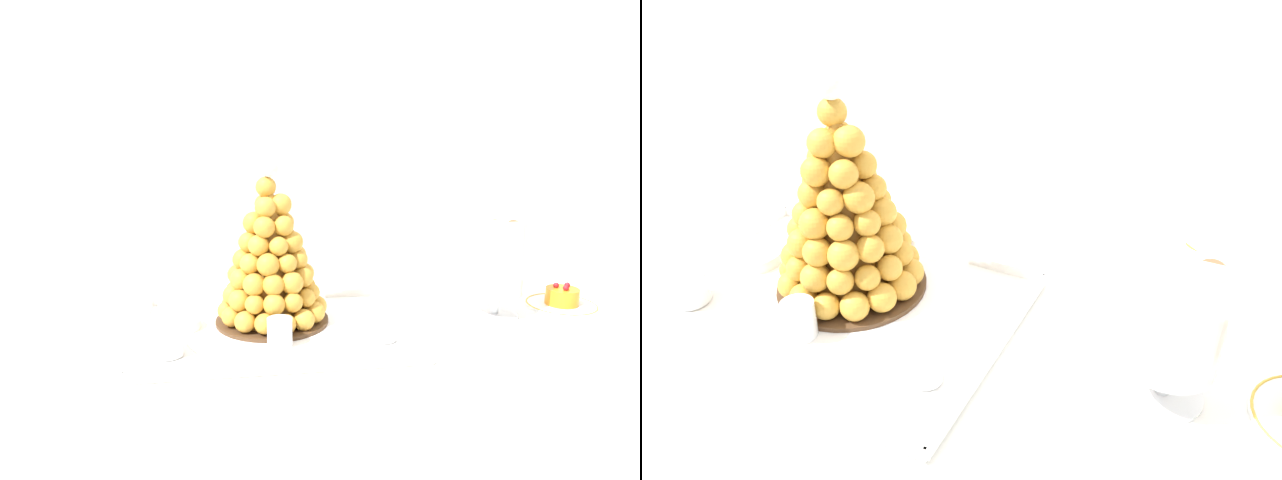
# 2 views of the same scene
# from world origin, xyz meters

# --- Properties ---
(buffet_table) EXTENTS (1.56, 0.82, 0.76)m
(buffet_table) POSITION_xyz_m (0.00, 0.00, 0.66)
(buffet_table) COLOR brown
(buffet_table) RESTS_ON ground_plane
(serving_tray) EXTENTS (0.58, 0.42, 0.02)m
(serving_tray) POSITION_xyz_m (-0.27, -0.01, 0.77)
(serving_tray) COLOR white
(serving_tray) RESTS_ON buffet_table
(croquembouche) EXTENTS (0.25, 0.25, 0.37)m
(croquembouche) POSITION_xyz_m (-0.28, 0.04, 0.91)
(croquembouche) COLOR #4C331E
(croquembouche) RESTS_ON serving_tray
(dessert_cup_left) EXTENTS (0.06, 0.06, 0.05)m
(dessert_cup_left) POSITION_xyz_m (-0.49, -0.12, 0.80)
(dessert_cup_left) COLOR silver
(dessert_cup_left) RESTS_ON serving_tray
(dessert_cup_mid_left) EXTENTS (0.05, 0.05, 0.06)m
(dessert_cup_mid_left) POSITION_xyz_m (-0.27, -0.10, 0.80)
(dessert_cup_mid_left) COLOR silver
(dessert_cup_mid_left) RESTS_ON serving_tray
(dessert_cup_centre) EXTENTS (0.05, 0.05, 0.05)m
(dessert_cup_centre) POSITION_xyz_m (-0.05, -0.10, 0.79)
(dessert_cup_centre) COLOR silver
(dessert_cup_centre) RESTS_ON serving_tray
(creme_brulee_ramekin) EXTENTS (0.10, 0.10, 0.02)m
(creme_brulee_ramekin) POSITION_xyz_m (-0.48, 0.03, 0.78)
(creme_brulee_ramekin) COLOR white
(creme_brulee_ramekin) RESTS_ON serving_tray
(macaron_goblet) EXTENTS (0.12, 0.12, 0.23)m
(macaron_goblet) POSITION_xyz_m (0.24, 0.02, 0.90)
(macaron_goblet) COLOR white
(macaron_goblet) RESTS_ON buffet_table
(wine_glass) EXTENTS (0.08, 0.08, 0.16)m
(wine_glass) POSITION_xyz_m (-0.36, 0.16, 0.88)
(wine_glass) COLOR silver
(wine_glass) RESTS_ON buffet_table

